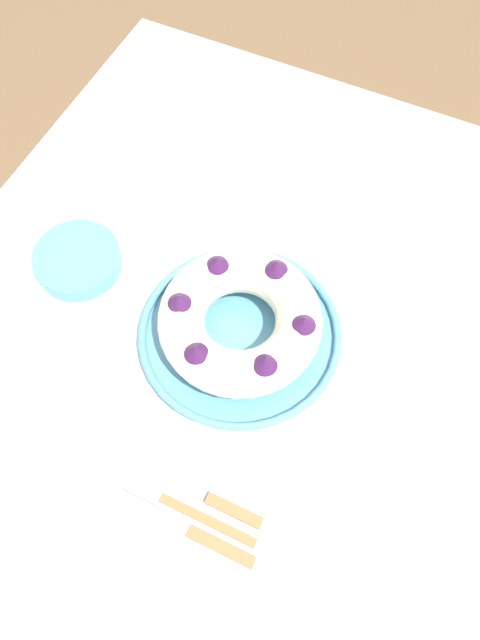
% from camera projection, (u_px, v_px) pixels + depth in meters
% --- Properties ---
extents(ground_plane, '(8.00, 8.00, 0.00)m').
position_uv_depth(ground_plane, '(247.00, 462.00, 1.64)').
color(ground_plane, brown).
extents(dining_table, '(1.13, 1.03, 0.77)m').
position_uv_depth(dining_table, '(251.00, 357.00, 1.06)').
color(dining_table, silver).
rests_on(dining_table, ground_plane).
extents(serving_dish, '(0.31, 0.31, 0.03)m').
position_uv_depth(serving_dish, '(240.00, 335.00, 0.94)').
color(serving_dish, '#518EB2').
rests_on(serving_dish, dining_table).
extents(bundt_cake, '(0.24, 0.24, 0.09)m').
position_uv_depth(bundt_cake, '(240.00, 320.00, 0.90)').
color(bundt_cake, beige).
rests_on(bundt_cake, serving_dish).
extents(fork, '(0.02, 0.20, 0.01)m').
position_uv_depth(fork, '(179.00, 506.00, 0.83)').
color(fork, '#936038').
rests_on(fork, dining_table).
extents(serving_knife, '(0.02, 0.21, 0.01)m').
position_uv_depth(serving_knife, '(191.00, 532.00, 0.82)').
color(serving_knife, '#936038').
rests_on(serving_knife, dining_table).
extents(cake_knife, '(0.02, 0.18, 0.01)m').
position_uv_depth(cake_knife, '(209.00, 499.00, 0.84)').
color(cake_knife, '#936038').
rests_on(cake_knife, dining_table).
extents(side_bowl, '(0.14, 0.14, 0.03)m').
position_uv_depth(side_bowl, '(78.00, 260.00, 1.00)').
color(side_bowl, '#518EB2').
rests_on(side_bowl, dining_table).
extents(napkin, '(0.16, 0.12, 0.00)m').
position_uv_depth(napkin, '(331.00, 228.00, 1.05)').
color(napkin, beige).
rests_on(napkin, dining_table).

